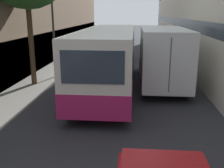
% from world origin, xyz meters
% --- Properties ---
extents(ground_plane, '(150.00, 150.00, 0.00)m').
position_xyz_m(ground_plane, '(0.00, 15.00, 0.00)').
color(ground_plane, '#2B2B30').
extents(sidewalk_left, '(1.98, 60.00, 0.12)m').
position_xyz_m(sidewalk_left, '(-4.77, 15.00, 0.06)').
color(sidewalk_left, gray).
rests_on(sidewalk_left, ground_plane).
extents(bus, '(2.58, 10.39, 3.16)m').
position_xyz_m(bus, '(-0.53, 15.67, 1.67)').
color(bus, silver).
rests_on(bus, ground_plane).
extents(box_truck, '(2.32, 8.42, 3.17)m').
position_xyz_m(box_truck, '(2.33, 17.44, 1.69)').
color(box_truck, silver).
rests_on(box_truck, ground_plane).
extents(panel_van, '(1.96, 4.35, 2.02)m').
position_xyz_m(panel_van, '(-1.03, 25.27, 1.12)').
color(panel_van, navy).
rests_on(panel_van, ground_plane).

